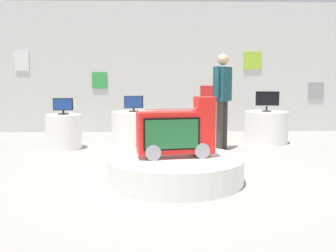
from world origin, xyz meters
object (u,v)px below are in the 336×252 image
Objects in this scene: display_pedestal_right_rear at (134,127)px; shopper_browsing_near_truck at (222,94)px; novelty_firetruck_tv at (177,133)px; tv_on_left_rear at (267,100)px; main_display_pedestal at (175,169)px; tv_on_right_rear at (134,104)px; tv_on_center_rear at (63,106)px; display_pedestal_left_rear at (266,127)px; display_pedestal_center_rear at (64,132)px.

shopper_browsing_near_truck is (1.65, -0.81, 0.70)m from display_pedestal_right_rear.
novelty_firetruck_tv is 3.49m from tv_on_left_rear.
display_pedestal_right_rear reaches higher than main_display_pedestal.
main_display_pedestal is 3.06m from tv_on_right_rear.
tv_on_left_rear is at bearing 7.69° from tv_on_center_rear.
tv_on_right_rear is at bearing 103.97° from novelty_firetruck_tv.
display_pedestal_left_rear and display_pedestal_right_rear have the same top height.
display_pedestal_center_rear is at bearing 130.28° from main_display_pedestal.
main_display_pedestal is 3.39× the size of tv_on_left_rear.
tv_on_left_rear is 0.29× the size of shopper_browsing_near_truck.
shopper_browsing_near_truck reaches higher than tv_on_center_rear.
tv_on_left_rear is at bearing 7.64° from display_pedestal_center_rear.
tv_on_center_rear is (-0.00, -0.00, 0.48)m from display_pedestal_center_rear.
display_pedestal_left_rear is at bearing -0.96° from display_pedestal_right_rear.
display_pedestal_center_rear is 1.40m from display_pedestal_right_rear.
display_pedestal_center_rear is (-3.97, -0.53, -0.56)m from tv_on_left_rear.
tv_on_right_rear is at bearing 179.04° from tv_on_left_rear.
tv_on_left_rear reaches higher than display_pedestal_right_rear.
tv_on_left_rear reaches higher than tv_on_center_rear.
display_pedestal_left_rear is 0.98× the size of display_pedestal_right_rear.
tv_on_right_rear is at bearing 103.62° from main_display_pedestal.
display_pedestal_center_rear and display_pedestal_right_rear have the same top height.
display_pedestal_left_rear is at bearing 7.75° from tv_on_center_rear.
main_display_pedestal is 1.72× the size of novelty_firetruck_tv.
display_pedestal_left_rear is (1.97, 2.87, -0.30)m from novelty_firetruck_tv.
novelty_firetruck_tv is 1.11× the size of display_pedestal_right_rear.
main_display_pedestal is at bearing -49.66° from tv_on_center_rear.
novelty_firetruck_tv is 3.08m from display_pedestal_center_rear.
tv_on_left_rear is 2.75m from display_pedestal_right_rear.
tv_on_center_rear is at bearing -172.25° from display_pedestal_left_rear.
tv_on_center_rear reaches higher than display_pedestal_right_rear.
display_pedestal_center_rear is at bearing -155.40° from display_pedestal_right_rear.
shopper_browsing_near_truck is (2.92, -0.23, 0.70)m from display_pedestal_center_rear.
shopper_browsing_near_truck is (-1.04, -0.77, 0.70)m from display_pedestal_left_rear.
shopper_browsing_near_truck is at bearing -4.43° from tv_on_center_rear.
tv_on_right_rear is 0.22× the size of shopper_browsing_near_truck.
tv_on_right_rear is at bearing 153.99° from shopper_browsing_near_truck.
tv_on_right_rear is at bearing 24.61° from tv_on_center_rear.
main_display_pedestal is at bearing 168.96° from novelty_firetruck_tv.
display_pedestal_center_rear is (-3.97, -0.54, 0.00)m from display_pedestal_left_rear.
display_pedestal_left_rear is 1.74× the size of tv_on_left_rear.
tv_on_right_rear is at bearing -104.05° from display_pedestal_right_rear.
display_pedestal_right_rear is at bearing 178.95° from tv_on_left_rear.
tv_on_center_rear reaches higher than display_pedestal_center_rear.
tv_on_left_rear is 4.00m from tv_on_center_rear.
display_pedestal_left_rear is at bearing -0.88° from tv_on_right_rear.
tv_on_center_rear is at bearing -155.39° from tv_on_right_rear.
tv_on_left_rear is at bearing -0.96° from tv_on_right_rear.
shopper_browsing_near_truck is (2.92, -0.23, 0.23)m from tv_on_center_rear.
shopper_browsing_near_truck reaches higher than tv_on_left_rear.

